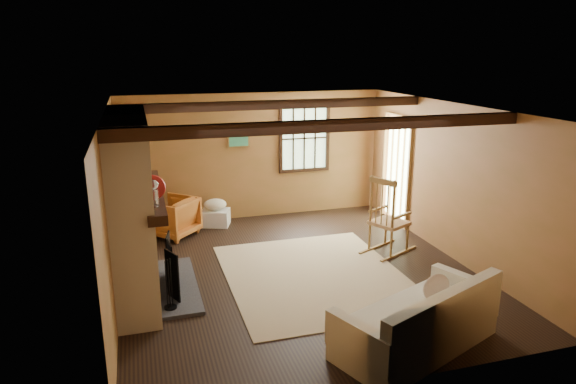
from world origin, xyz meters
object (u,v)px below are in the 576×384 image
object	(u,v)px
laundry_basket	(216,218)
armchair	(172,217)
fireplace	(135,214)
sofa	(420,325)
rocking_chair	(388,221)

from	to	relation	value
laundry_basket	armchair	world-z (taller)	armchair
fireplace	sofa	bearing A→B (deg)	-38.09
fireplace	laundry_basket	bearing A→B (deg)	60.02
rocking_chair	laundry_basket	world-z (taller)	rocking_chair
fireplace	armchair	bearing A→B (deg)	74.15
rocking_chair	laundry_basket	size ratio (longest dim) A/B	2.53
fireplace	rocking_chair	distance (m)	3.90
fireplace	rocking_chair	bearing A→B (deg)	4.98
fireplace	laundry_basket	world-z (taller)	fireplace
fireplace	armchair	distance (m)	2.30
sofa	armchair	size ratio (longest dim) A/B	2.79
rocking_chair	armchair	bearing A→B (deg)	35.68
armchair	fireplace	bearing A→B (deg)	27.70
fireplace	armchair	xyz separation A→B (m)	(0.59, 2.09, -0.76)
sofa	fireplace	bearing A→B (deg)	119.51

